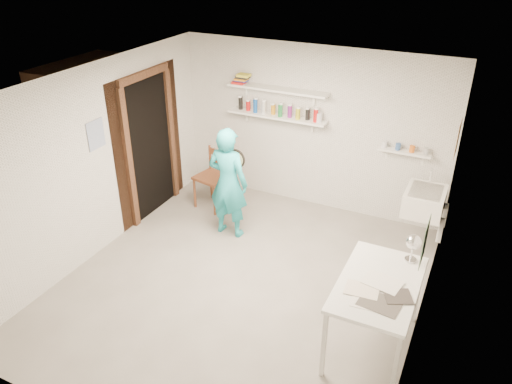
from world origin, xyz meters
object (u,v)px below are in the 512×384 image
at_px(belfast_sink, 424,201).
at_px(work_table, 374,315).
at_px(wooden_chair, 212,177).
at_px(desk_lamp, 414,242).
at_px(wall_clock, 235,159).
at_px(man, 228,183).

height_order(belfast_sink, work_table, belfast_sink).
relative_size(belfast_sink, wooden_chair, 0.62).
height_order(belfast_sink, desk_lamp, desk_lamp).
distance_m(wall_clock, desk_lamp, 2.71).
relative_size(belfast_sink, man, 0.39).
bearing_deg(man, wall_clock, -89.01).
bearing_deg(work_table, man, 151.17).
distance_m(work_table, desk_lamp, 0.82).
bearing_deg(man, belfast_sink, -162.15).
xyz_separation_m(belfast_sink, man, (-2.42, -0.76, 0.07)).
xyz_separation_m(man, wooden_chair, (-0.58, 0.55, -0.29)).
xyz_separation_m(belfast_sink, wall_clock, (-2.42, -0.54, 0.33)).
bearing_deg(wall_clock, desk_lamp, -21.31).
bearing_deg(work_table, wall_clock, 147.18).
height_order(wooden_chair, work_table, wooden_chair).
bearing_deg(belfast_sink, desk_lamp, -86.64).
xyz_separation_m(man, wall_clock, (-0.00, 0.22, 0.26)).
distance_m(man, wooden_chair, 0.85).
height_order(wall_clock, desk_lamp, wall_clock).
bearing_deg(desk_lamp, man, 162.63).
height_order(wall_clock, wooden_chair, wall_clock).
bearing_deg(wall_clock, belfast_sink, 12.99).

